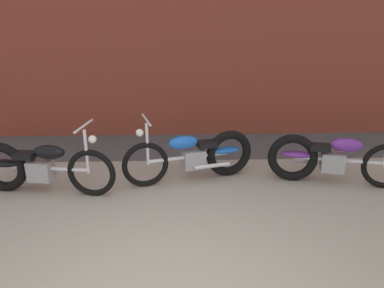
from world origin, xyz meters
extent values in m
cube|color=#9E998E|center=(0.00, 1.75, 0.00)|extent=(36.00, 3.50, 0.01)
torus|color=black|center=(-1.10, 2.27, 0.34)|extent=(0.68, 0.18, 0.68)
torus|color=black|center=(-2.38, 2.46, 0.36)|extent=(0.74, 0.24, 0.73)
cylinder|color=silver|center=(-1.74, 2.36, 0.38)|extent=(1.23, 0.24, 0.06)
cube|color=#99999E|center=(-1.82, 2.38, 0.34)|extent=(0.35, 0.27, 0.28)
ellipsoid|color=black|center=(-1.66, 2.35, 0.62)|extent=(0.46, 0.25, 0.20)
ellipsoid|color=black|center=(-2.33, 2.45, 0.42)|extent=(0.46, 0.24, 0.10)
cube|color=black|center=(-2.01, 2.41, 0.56)|extent=(0.31, 0.24, 0.08)
cylinder|color=silver|center=(-1.13, 2.27, 0.65)|extent=(0.05, 0.05, 0.62)
cylinder|color=silver|center=(-1.13, 2.27, 1.01)|extent=(0.12, 0.58, 0.03)
sphere|color=white|center=(-1.04, 2.26, 0.83)|extent=(0.11, 0.11, 0.11)
cylinder|color=silver|center=(-2.03, 2.56, 0.26)|extent=(0.55, 0.14, 0.06)
torus|color=black|center=(-0.38, 2.53, 0.34)|extent=(0.68, 0.26, 0.68)
torus|color=black|center=(0.87, 2.88, 0.36)|extent=(0.74, 0.32, 0.73)
cylinder|color=silver|center=(0.24, 2.71, 0.38)|extent=(1.21, 0.38, 0.06)
cube|color=#99999E|center=(0.32, 2.73, 0.34)|extent=(0.37, 0.30, 0.28)
ellipsoid|color=blue|center=(0.16, 2.68, 0.62)|extent=(0.47, 0.30, 0.20)
ellipsoid|color=blue|center=(0.82, 2.87, 0.42)|extent=(0.47, 0.29, 0.10)
cube|color=black|center=(0.51, 2.78, 0.56)|extent=(0.32, 0.27, 0.08)
cylinder|color=silver|center=(-0.35, 2.54, 0.65)|extent=(0.05, 0.05, 0.62)
cylinder|color=silver|center=(-0.35, 2.54, 1.01)|extent=(0.19, 0.57, 0.03)
sphere|color=white|center=(-0.44, 2.52, 0.83)|extent=(0.11, 0.11, 0.11)
cylinder|color=silver|center=(0.59, 2.65, 0.26)|extent=(0.55, 0.20, 0.06)
torus|color=black|center=(1.79, 2.66, 0.36)|extent=(0.74, 0.30, 0.73)
cylinder|color=silver|center=(2.42, 2.51, 0.38)|extent=(1.21, 0.35, 0.06)
cube|color=#99999E|center=(2.35, 2.53, 0.34)|extent=(0.36, 0.29, 0.28)
ellipsoid|color=#6B2D93|center=(2.50, 2.49, 0.62)|extent=(0.47, 0.29, 0.20)
ellipsoid|color=#6B2D93|center=(1.84, 2.65, 0.42)|extent=(0.47, 0.28, 0.10)
cube|color=black|center=(2.15, 2.58, 0.56)|extent=(0.32, 0.26, 0.08)
cylinder|color=silver|center=(2.15, 2.73, 0.26)|extent=(0.55, 0.19, 0.06)
camera|label=1|loc=(0.12, -2.27, 2.36)|focal=33.72mm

